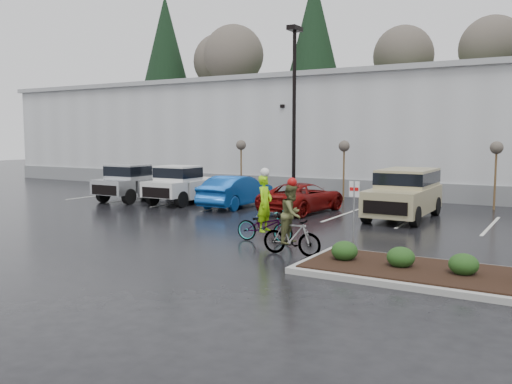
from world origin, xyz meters
The scene contains 20 objects.
ground centered at (0.00, 0.00, 0.00)m, with size 120.00×120.00×0.00m, color black.
warehouse centered at (0.00, 21.99, 3.65)m, with size 60.50×15.50×7.20m.
wooded_ridge centered at (0.00, 45.00, 3.00)m, with size 80.00×25.00×6.00m, color #20421B.
lamppost centered at (-4.00, 12.00, 5.69)m, with size 0.50×1.00×9.22m.
sapling_west centered at (-8.00, 13.00, 2.73)m, with size 0.60×0.60×3.20m.
sapling_mid centered at (-1.50, 13.00, 2.73)m, with size 0.60×0.60×3.20m.
sapling_east centered at (6.00, 13.00, 2.73)m, with size 0.60×0.60×3.20m.
curb_island centered at (7.00, -1.00, 0.07)m, with size 8.00×3.00×0.15m, color gray.
mulch_bed centered at (7.00, -1.00, 0.17)m, with size 7.60×2.60×0.04m, color black.
shrub_a centered at (4.00, -1.00, 0.41)m, with size 0.70×0.70×0.52m, color #1B3813.
shrub_b centered at (5.50, -1.00, 0.41)m, with size 0.70×0.70×0.52m, color #1B3813.
shrub_c centered at (7.00, -1.00, 0.41)m, with size 0.70×0.70×0.52m, color #1B3813.
fire_lane_sign centered at (3.80, 0.20, 1.41)m, with size 0.30×0.05×2.20m.
pickup_silver centered at (-11.02, 7.53, 0.98)m, with size 2.10×5.20×1.96m, color #B1B5B9, non-canonical shape.
pickup_white centered at (-7.99, 7.90, 0.98)m, with size 2.10×5.20×1.96m, color silver, non-canonical shape.
car_blue centered at (-4.93, 7.66, 0.77)m, with size 1.63×4.69×1.54m, color #0D4194.
car_red centered at (-1.43, 7.77, 0.67)m, with size 2.22×4.81×1.34m, color maroon.
suv_tan centered at (3.08, 8.04, 1.03)m, with size 2.20×5.10×2.06m, color tan, non-canonical shape.
cyclist_hivis centered at (0.55, 0.79, 0.75)m, with size 2.03×0.80×2.43m.
cyclist_olive centered at (2.19, -0.52, 0.83)m, with size 1.76×0.85×2.26m.
Camera 1 is at (9.14, -14.37, 3.46)m, focal length 38.00 mm.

